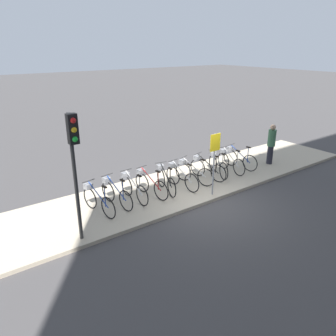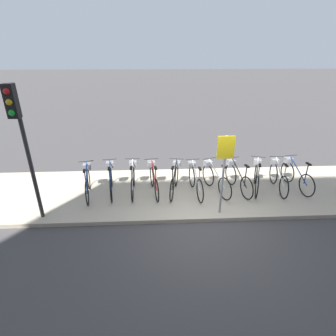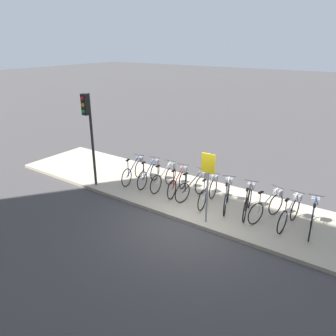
# 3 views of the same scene
# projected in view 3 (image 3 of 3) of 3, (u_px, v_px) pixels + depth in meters

# --- Properties ---
(ground_plane) EXTENTS (120.00, 120.00, 0.00)m
(ground_plane) POSITION_uv_depth(u_px,v_px,m) (186.00, 224.00, 10.34)
(ground_plane) COLOR #423F3F
(sidewalk) EXTENTS (17.33, 3.27, 0.12)m
(sidewalk) POSITION_uv_depth(u_px,v_px,m) (211.00, 203.00, 11.57)
(sidewalk) COLOR #B7A88E
(sidewalk) RESTS_ON ground_plane
(parked_bicycle_0) EXTENTS (0.48, 1.70, 1.06)m
(parked_bicycle_0) POSITION_uv_depth(u_px,v_px,m) (134.00, 170.00, 13.07)
(parked_bicycle_0) COLOR black
(parked_bicycle_0) RESTS_ON sidewalk
(parked_bicycle_1) EXTENTS (0.46, 1.71, 1.06)m
(parked_bicycle_1) POSITION_uv_depth(u_px,v_px,m) (150.00, 173.00, 12.79)
(parked_bicycle_1) COLOR black
(parked_bicycle_1) RESTS_ON sidewalk
(parked_bicycle_2) EXTENTS (0.46, 1.72, 1.06)m
(parked_bicycle_2) POSITION_uv_depth(u_px,v_px,m) (165.00, 177.00, 12.44)
(parked_bicycle_2) COLOR black
(parked_bicycle_2) RESTS_ON sidewalk
(parked_bicycle_3) EXTENTS (0.46, 1.71, 1.06)m
(parked_bicycle_3) POSITION_uv_depth(u_px,v_px,m) (179.00, 181.00, 12.05)
(parked_bicycle_3) COLOR black
(parked_bicycle_3) RESTS_ON sidewalk
(parked_bicycle_4) EXTENTS (0.54, 1.69, 1.06)m
(parked_bicycle_4) POSITION_uv_depth(u_px,v_px,m) (194.00, 186.00, 11.68)
(parked_bicycle_4) COLOR black
(parked_bicycle_4) RESTS_ON sidewalk
(parked_bicycle_5) EXTENTS (0.46, 1.72, 1.06)m
(parked_bicycle_5) POSITION_uv_depth(u_px,v_px,m) (209.00, 191.00, 11.27)
(parked_bicycle_5) COLOR black
(parked_bicycle_5) RESTS_ON sidewalk
(parked_bicycle_6) EXTENTS (0.69, 1.64, 1.06)m
(parked_bicycle_6) POSITION_uv_depth(u_px,v_px,m) (227.00, 195.00, 10.99)
(parked_bicycle_6) COLOR black
(parked_bicycle_6) RESTS_ON sidewalk
(parked_bicycle_7) EXTENTS (0.55, 1.69, 1.06)m
(parked_bicycle_7) POSITION_uv_depth(u_px,v_px,m) (248.00, 200.00, 10.62)
(parked_bicycle_7) COLOR black
(parked_bicycle_7) RESTS_ON sidewalk
(parked_bicycle_8) EXTENTS (0.66, 1.65, 1.06)m
(parked_bicycle_8) POSITION_uv_depth(u_px,v_px,m) (268.00, 205.00, 10.29)
(parked_bicycle_8) COLOR black
(parked_bicycle_8) RESTS_ON sidewalk
(parked_bicycle_9) EXTENTS (0.46, 1.72, 1.06)m
(parked_bicycle_9) POSITION_uv_depth(u_px,v_px,m) (290.00, 212.00, 9.90)
(parked_bicycle_9) COLOR black
(parked_bicycle_9) RESTS_ON sidewalk
(parked_bicycle_10) EXTENTS (0.46, 1.71, 1.06)m
(parked_bicycle_10) POSITION_uv_depth(u_px,v_px,m) (312.00, 217.00, 9.63)
(parked_bicycle_10) COLOR black
(parked_bicycle_10) RESTS_ON sidewalk
(traffic_light) EXTENTS (0.24, 0.40, 3.55)m
(traffic_light) POSITION_uv_depth(u_px,v_px,m) (88.00, 121.00, 11.90)
(traffic_light) COLOR #2D2D2D
(traffic_light) RESTS_ON sidewalk
(sign_post) EXTENTS (0.44, 0.07, 2.26)m
(sign_post) POSITION_uv_depth(u_px,v_px,m) (208.00, 177.00, 9.68)
(sign_post) COLOR #99999E
(sign_post) RESTS_ON sidewalk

